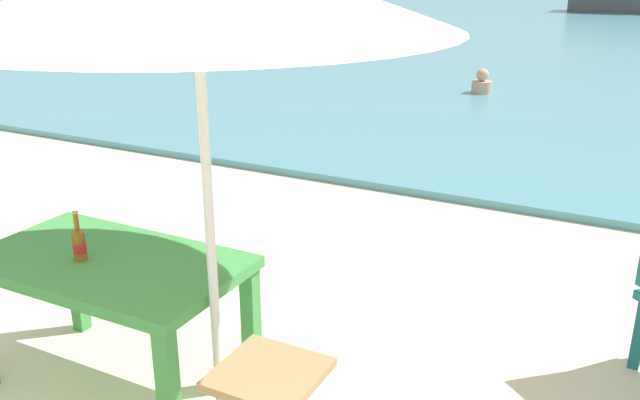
{
  "coord_description": "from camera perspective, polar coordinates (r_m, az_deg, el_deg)",
  "views": [
    {
      "loc": [
        1.68,
        -0.97,
        2.2
      ],
      "look_at": [
        -0.36,
        3.0,
        0.6
      ],
      "focal_mm": 37.69,
      "sensor_mm": 36.0,
      "label": 1
    }
  ],
  "objects": [
    {
      "name": "sea_water",
      "position": [
        31.09,
        24.87,
        14.01
      ],
      "size": [
        120.0,
        50.0,
        0.08
      ],
      "primitive_type": "cube",
      "color": "teal",
      "rests_on": "ground_plane"
    },
    {
      "name": "swimmer_person",
      "position": [
        11.76,
        13.58,
        9.59
      ],
      "size": [
        0.34,
        0.34,
        0.41
      ],
      "color": "tan",
      "rests_on": "sea_water"
    },
    {
      "name": "picnic_table_green",
      "position": [
        3.66,
        -17.45,
        -6.31
      ],
      "size": [
        1.4,
        0.8,
        0.76
      ],
      "color": "#3D8C42",
      "rests_on": "ground_plane"
    },
    {
      "name": "beer_bottle_amber",
      "position": [
        3.6,
        -19.78,
        -3.46
      ],
      "size": [
        0.07,
        0.07,
        0.26
      ],
      "color": "brown",
      "rests_on": "picnic_table_green"
    }
  ]
}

